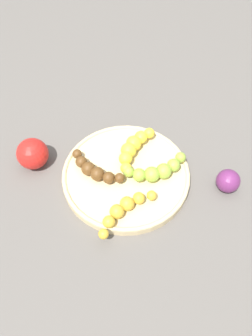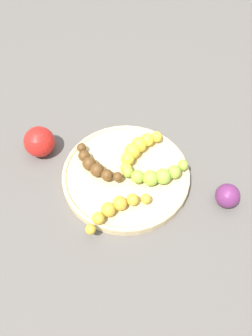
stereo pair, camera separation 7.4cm
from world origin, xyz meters
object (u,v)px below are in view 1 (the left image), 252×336
fruit_bowl (126,175)px  banana_green (157,170)px  banana_yellow (133,148)px  banana_overripe (94,170)px  plum_purple (228,181)px  banana_spotted (124,209)px  apple_red (33,154)px

fruit_bowl → banana_green: size_ratio=1.92×
banana_green → banana_yellow: bearing=-160.3°
banana_overripe → plum_purple: plum_purple is taller
banana_spotted → fruit_bowl: bearing=-44.4°
banana_spotted → apple_red: apple_red is taller
banana_green → apple_red: apple_red is taller
banana_green → plum_purple: banana_green is taller
banana_yellow → banana_spotted: bearing=112.3°
banana_overripe → apple_red: apple_red is taller
banana_green → banana_spotted: bearing=-55.9°
banana_green → apple_red: 0.28m
apple_red → banana_yellow: bearing=62.6°
banana_yellow → banana_spotted: (0.12, -0.10, -0.00)m
apple_red → banana_overripe: bearing=41.3°
banana_spotted → apple_red: 0.25m
fruit_bowl → apple_red: bearing=-132.7°
apple_red → fruit_bowl: bearing=47.3°
banana_green → apple_red: (-0.19, -0.21, -0.00)m
banana_yellow → plum_purple: (0.18, 0.13, -0.01)m
plum_purple → fruit_bowl: bearing=-128.4°
banana_overripe → plum_purple: 0.29m
banana_yellow → fruit_bowl: bearing=104.3°
banana_overripe → banana_spotted: 0.12m
banana_yellow → banana_spotted: banana_yellow is taller
banana_yellow → banana_spotted: size_ratio=0.85×
fruit_bowl → apple_red: 0.22m
apple_red → banana_spotted: bearing=23.9°
banana_yellow → banana_green: bearing=158.3°
banana_spotted → plum_purple: plum_purple is taller
fruit_bowl → banana_overripe: banana_overripe is taller
fruit_bowl → banana_overripe: size_ratio=2.23×
banana_green → banana_yellow: 0.08m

